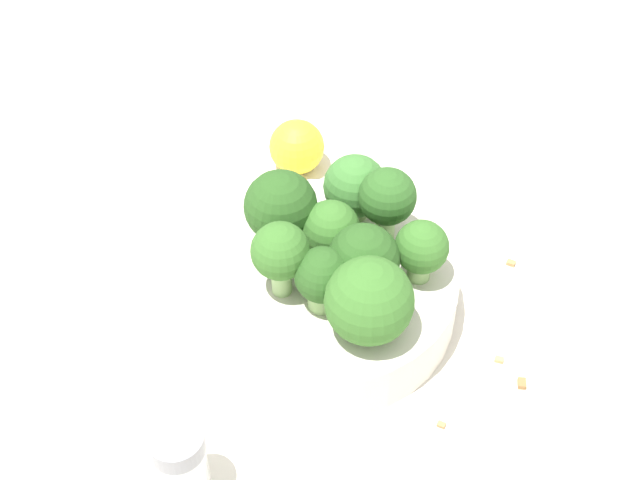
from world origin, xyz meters
The scene contains 17 objects.
ground_plane centered at (0.00, 0.00, 0.00)m, with size 3.00×3.00×0.00m, color silver.
bowl centered at (0.00, 0.00, 0.02)m, with size 0.18×0.18×0.04m, color silver.
broccoli_floret_0 centered at (-0.06, -0.01, 0.06)m, with size 0.04×0.04×0.05m.
broccoli_floret_1 centered at (0.00, 0.03, 0.06)m, with size 0.05×0.05×0.05m.
broccoli_floret_2 centered at (-0.01, -0.03, 0.07)m, with size 0.05×0.05×0.06m.
broccoli_floret_3 centered at (-0.05, 0.02, 0.07)m, with size 0.04×0.04×0.06m.
broccoli_floret_4 centered at (-0.03, 0.06, 0.06)m, with size 0.03×0.03×0.04m.
broccoli_floret_5 centered at (-0.01, 0.00, 0.06)m, with size 0.04×0.04×0.04m.
broccoli_floret_6 centered at (0.03, -0.01, 0.07)m, with size 0.04×0.04×0.05m.
broccoli_floret_7 centered at (0.02, 0.02, 0.06)m, with size 0.04×0.04×0.04m.
broccoli_floret_8 centered at (0.03, 0.05, 0.06)m, with size 0.05×0.05×0.06m.
pepper_shaker centered at (0.16, 0.00, 0.03)m, with size 0.03×0.03×0.06m.
lemon_wedge centered at (-0.12, -0.09, 0.02)m, with size 0.04×0.04×0.04m, color yellow.
almond_crumb_0 centered at (-0.10, 0.10, 0.00)m, with size 0.01×0.00×0.01m, color #AD7F4C.
almond_crumb_1 centered at (-0.02, 0.12, 0.00)m, with size 0.01×0.00×0.01m, color tan.
almond_crumb_2 centered at (0.05, 0.11, 0.00)m, with size 0.01×0.00×0.01m, color #AD7F4C.
almond_crumb_3 centered at (-0.01, 0.14, 0.00)m, with size 0.01×0.00×0.01m, color olive.
Camera 1 is at (0.34, 0.19, 0.46)m, focal length 50.00 mm.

